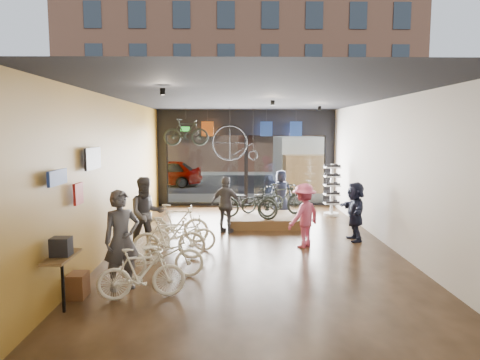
{
  "coord_description": "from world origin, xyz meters",
  "views": [
    {
      "loc": [
        -0.5,
        -11.01,
        2.95
      ],
      "look_at": [
        -0.31,
        1.4,
        1.54
      ],
      "focal_mm": 32.0,
      "sensor_mm": 36.0,
      "label": 1
    }
  ],
  "objects_px": {
    "customer_5": "(355,211)",
    "display_bike_right": "(263,200)",
    "floor_bike_1": "(142,273)",
    "customer_3": "(304,215)",
    "box_truck": "(301,163)",
    "floor_bike_2": "(160,256)",
    "penny_farthing": "(237,144)",
    "floor_bike_3": "(169,238)",
    "sunglasses_rack": "(332,190)",
    "floor_bike_5": "(176,224)",
    "customer_4": "(281,192)",
    "customer_0": "(122,240)",
    "hung_bike": "(186,132)",
    "street_car": "(162,173)",
    "customer_1": "(146,214)",
    "display_platform": "(267,220)",
    "floor_bike_4": "(181,234)",
    "display_bike_left": "(248,203)",
    "display_bike_mid": "(282,200)",
    "customer_2": "(226,205)"
  },
  "relations": [
    {
      "from": "display_bike_left",
      "to": "display_bike_right",
      "type": "bearing_deg",
      "value": -5.61
    },
    {
      "from": "floor_bike_4",
      "to": "floor_bike_1",
      "type": "bearing_deg",
      "value": 170.42
    },
    {
      "from": "street_car",
      "to": "floor_bike_4",
      "type": "height_order",
      "value": "street_car"
    },
    {
      "from": "display_platform",
      "to": "sunglasses_rack",
      "type": "bearing_deg",
      "value": 31.05
    },
    {
      "from": "floor_bike_1",
      "to": "customer_3",
      "type": "height_order",
      "value": "customer_3"
    },
    {
      "from": "customer_0",
      "to": "customer_2",
      "type": "height_order",
      "value": "customer_0"
    },
    {
      "from": "floor_bike_5",
      "to": "display_bike_mid",
      "type": "distance_m",
      "value": 3.71
    },
    {
      "from": "floor_bike_1",
      "to": "floor_bike_5",
      "type": "bearing_deg",
      "value": -13.75
    },
    {
      "from": "floor_bike_5",
      "to": "floor_bike_3",
      "type": "bearing_deg",
      "value": -174.6
    },
    {
      "from": "customer_5",
      "to": "hung_bike",
      "type": "bearing_deg",
      "value": -129.08
    },
    {
      "from": "floor_bike_3",
      "to": "floor_bike_5",
      "type": "relative_size",
      "value": 0.97
    },
    {
      "from": "street_car",
      "to": "floor_bike_5",
      "type": "relative_size",
      "value": 2.46
    },
    {
      "from": "customer_2",
      "to": "sunglasses_rack",
      "type": "bearing_deg",
      "value": -120.93
    },
    {
      "from": "display_bike_left",
      "to": "customer_4",
      "type": "xyz_separation_m",
      "value": [
        1.25,
        2.22,
        0.0
      ]
    },
    {
      "from": "customer_1",
      "to": "customer_5",
      "type": "bearing_deg",
      "value": -14.79
    },
    {
      "from": "box_truck",
      "to": "customer_0",
      "type": "distance_m",
      "value": 15.25
    },
    {
      "from": "floor_bike_5",
      "to": "customer_2",
      "type": "height_order",
      "value": "customer_2"
    },
    {
      "from": "customer_2",
      "to": "box_truck",
      "type": "bearing_deg",
      "value": -86.19
    },
    {
      "from": "floor_bike_3",
      "to": "customer_4",
      "type": "relative_size",
      "value": 1.06
    },
    {
      "from": "floor_bike_3",
      "to": "floor_bike_4",
      "type": "bearing_deg",
      "value": -20.47
    },
    {
      "from": "floor_bike_3",
      "to": "customer_0",
      "type": "xyz_separation_m",
      "value": [
        -0.6,
        -1.84,
        0.44
      ]
    },
    {
      "from": "display_bike_mid",
      "to": "customer_3",
      "type": "xyz_separation_m",
      "value": [
        0.27,
        -2.56,
        -0.0
      ]
    },
    {
      "from": "floor_bike_2",
      "to": "display_bike_left",
      "type": "bearing_deg",
      "value": -30.76
    },
    {
      "from": "street_car",
      "to": "customer_3",
      "type": "relative_size",
      "value": 2.6
    },
    {
      "from": "floor_bike_2",
      "to": "penny_farthing",
      "type": "relative_size",
      "value": 1.09
    },
    {
      "from": "floor_bike_2",
      "to": "display_bike_right",
      "type": "height_order",
      "value": "display_bike_right"
    },
    {
      "from": "street_car",
      "to": "customer_2",
      "type": "height_order",
      "value": "customer_2"
    },
    {
      "from": "customer_1",
      "to": "customer_4",
      "type": "height_order",
      "value": "customer_1"
    },
    {
      "from": "floor_bike_5",
      "to": "customer_5",
      "type": "height_order",
      "value": "customer_5"
    },
    {
      "from": "floor_bike_5",
      "to": "customer_3",
      "type": "bearing_deg",
      "value": -94.01
    },
    {
      "from": "customer_5",
      "to": "penny_farthing",
      "type": "relative_size",
      "value": 1.01
    },
    {
      "from": "floor_bike_3",
      "to": "sunglasses_rack",
      "type": "xyz_separation_m",
      "value": [
        4.94,
        5.15,
        0.41
      ]
    },
    {
      "from": "display_bike_left",
      "to": "customer_0",
      "type": "xyz_separation_m",
      "value": [
        -2.54,
        -5.08,
        0.15
      ]
    },
    {
      "from": "display_bike_left",
      "to": "display_bike_right",
      "type": "height_order",
      "value": "display_bike_left"
    },
    {
      "from": "customer_2",
      "to": "customer_5",
      "type": "height_order",
      "value": "customer_2"
    },
    {
      "from": "street_car",
      "to": "customer_1",
      "type": "height_order",
      "value": "customer_1"
    },
    {
      "from": "customer_5",
      "to": "hung_bike",
      "type": "relative_size",
      "value": 1.01
    },
    {
      "from": "floor_bike_5",
      "to": "display_bike_right",
      "type": "height_order",
      "value": "display_bike_right"
    },
    {
      "from": "floor_bike_5",
      "to": "customer_4",
      "type": "distance_m",
      "value": 5.1
    },
    {
      "from": "box_truck",
      "to": "display_bike_right",
      "type": "height_order",
      "value": "box_truck"
    },
    {
      "from": "customer_5",
      "to": "display_bike_right",
      "type": "bearing_deg",
      "value": -138.91
    },
    {
      "from": "floor_bike_4",
      "to": "display_bike_mid",
      "type": "bearing_deg",
      "value": -47.48
    },
    {
      "from": "customer_4",
      "to": "penny_farthing",
      "type": "xyz_separation_m",
      "value": [
        -1.57,
        0.32,
        1.71
      ]
    },
    {
      "from": "customer_3",
      "to": "customer_5",
      "type": "distance_m",
      "value": 1.63
    },
    {
      "from": "floor_bike_2",
      "to": "customer_1",
      "type": "distance_m",
      "value": 2.18
    },
    {
      "from": "floor_bike_1",
      "to": "customer_0",
      "type": "xyz_separation_m",
      "value": [
        -0.46,
        0.48,
        0.48
      ]
    },
    {
      "from": "customer_4",
      "to": "customer_5",
      "type": "bearing_deg",
      "value": 115.02
    },
    {
      "from": "floor_bike_3",
      "to": "display_bike_right",
      "type": "relative_size",
      "value": 1.07
    },
    {
      "from": "floor_bike_2",
      "to": "sunglasses_rack",
      "type": "relative_size",
      "value": 0.94
    },
    {
      "from": "box_truck",
      "to": "display_platform",
      "type": "relative_size",
      "value": 2.83
    }
  ]
}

